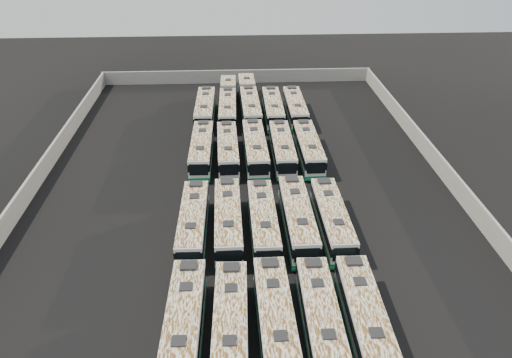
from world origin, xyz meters
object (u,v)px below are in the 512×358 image
(bus_front_right, at_px, (321,322))
(bus_back_far_right, at_px, (295,108))
(bus_midback_right, at_px, (282,149))
(bus_back_right, at_px, (273,109))
(bus_midfront_far_left, at_px, (193,223))
(bus_front_left, at_px, (231,327))
(bus_midfront_right, at_px, (298,219))
(bus_front_center, at_px, (276,323))
(bus_back_far_left, at_px, (205,109))
(bus_midfront_far_right, at_px, (332,219))
(bus_front_far_right, at_px, (365,320))
(bus_midback_far_right, at_px, (308,148))
(bus_midback_far_left, at_px, (202,149))
(bus_midfront_center, at_px, (263,222))
(bus_midback_left, at_px, (228,150))
(bus_back_left, at_px, (228,102))
(bus_front_far_left, at_px, (184,327))
(bus_midfront_left, at_px, (228,221))
(bus_midback_center, at_px, (255,149))
(bus_back_center, at_px, (249,101))

(bus_front_right, distance_m, bus_back_far_right, 40.67)
(bus_midback_right, distance_m, bus_back_right, 12.71)
(bus_midfront_far_left, xyz_separation_m, bus_back_far_right, (12.71, 27.84, 0.01))
(bus_front_left, height_order, bus_midfront_far_left, bus_front_left)
(bus_midfront_right, height_order, bus_back_right, bus_midfront_right)
(bus_front_center, height_order, bus_back_far_left, bus_back_far_left)
(bus_midfront_far_right, height_order, bus_back_far_left, bus_back_far_left)
(bus_front_left, distance_m, bus_front_far_right, 9.46)
(bus_midback_far_right, bearing_deg, bus_midfront_far_right, -90.22)
(bus_front_center, distance_m, bus_midback_far_left, 28.64)
(bus_midfront_center, bearing_deg, bus_front_right, -76.07)
(bus_front_center, height_order, bus_midback_left, bus_front_center)
(bus_midfront_far_right, height_order, bus_back_left, bus_midfront_far_right)
(bus_front_far_left, bearing_deg, bus_midfront_far_left, 91.61)
(bus_midfront_right, bearing_deg, bus_front_right, -90.11)
(bus_front_far_right, bearing_deg, bus_midback_left, 110.05)
(bus_front_far_left, distance_m, bus_midfront_left, 13.24)
(bus_midfront_left, bearing_deg, bus_front_left, -90.18)
(bus_back_right, bearing_deg, bus_front_center, -94.13)
(bus_midback_left, xyz_separation_m, bus_midback_far_right, (9.55, -0.08, 0.01))
(bus_midback_far_left, bearing_deg, bus_front_right, -70.37)
(bus_midfront_left, xyz_separation_m, bus_midfront_right, (6.41, -0.01, 0.02))
(bus_midback_far_left, relative_size, bus_midback_center, 0.97)
(bus_front_far_right, height_order, bus_back_far_left, bus_back_far_left)
(bus_midback_center, bearing_deg, bus_front_center, -91.07)
(bus_front_far_right, xyz_separation_m, bus_midfront_far_right, (-0.01, 12.65, -0.03))
(bus_front_center, distance_m, bus_back_center, 43.65)
(bus_front_left, relative_size, bus_midfront_left, 0.99)
(bus_midback_far_left, bearing_deg, bus_midfront_far_left, -89.64)
(bus_midfront_left, distance_m, bus_back_right, 28.37)
(bus_front_far_left, distance_m, bus_back_center, 44.20)
(bus_back_right, bearing_deg, bus_midfront_right, -89.70)
(bus_front_far_left, xyz_separation_m, bus_midfront_left, (3.08, 12.88, -0.02))
(bus_midback_center, xyz_separation_m, bus_midback_far_right, (6.32, -0.05, -0.06))
(bus_midfront_far_right, height_order, bus_back_right, bus_back_right)
(bus_midback_right, bearing_deg, bus_midback_left, 179.90)
(bus_midback_far_left, bearing_deg, bus_back_far_left, 91.06)
(bus_front_far_left, height_order, bus_back_center, bus_front_far_left)
(bus_midback_far_left, height_order, bus_midback_right, bus_midback_far_left)
(bus_midfront_far_left, relative_size, bus_back_center, 0.63)
(bus_midback_right, xyz_separation_m, bus_back_far_left, (-9.60, 12.93, 0.06))
(bus_back_far_left, distance_m, bus_back_left, 4.26)
(bus_front_center, relative_size, bus_midback_far_right, 1.03)
(bus_back_right, bearing_deg, bus_midfront_far_left, -108.78)
(bus_midfront_center, xyz_separation_m, bus_midback_far_left, (-6.27, 15.39, 0.02))
(bus_midfront_center, distance_m, bus_back_right, 28.06)
(bus_midback_right, bearing_deg, bus_back_left, 112.21)
(bus_front_left, relative_size, bus_front_right, 1.00)
(bus_midfront_left, bearing_deg, bus_midfront_far_left, -179.33)
(bus_midfront_far_left, distance_m, bus_back_right, 29.32)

